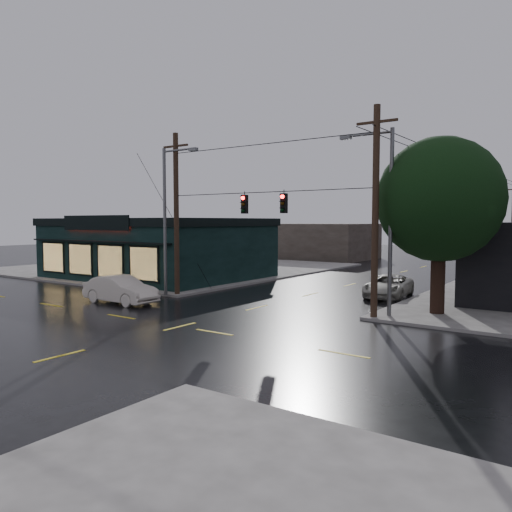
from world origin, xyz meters
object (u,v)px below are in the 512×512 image
Objects in this scene: utility_pole_ne at (374,320)px; suv_silver at (388,286)px; corner_tree at (440,200)px; utility_pole_nw at (177,296)px; sedan_cream at (120,290)px.

utility_pole_ne is 7.64m from suv_silver.
utility_pole_nw is at bearing -169.87° from corner_tree.
sedan_cream is at bearing -101.05° from utility_pole_nw.
utility_pole_nw and utility_pole_ne have the same top height.
utility_pole_ne is at bearing -129.18° from corner_tree.
utility_pole_nw is 1.00× the size of utility_pole_ne.
utility_pole_nw is 4.00m from sedan_cream.
utility_pole_ne is at bearing 0.00° from utility_pole_nw.
utility_pole_nw is at bearing -153.35° from suv_silver.
utility_pole_nw is 13.00m from utility_pole_ne.
utility_pole_nw is 2.11× the size of sedan_cream.
utility_pole_nw is 13.24m from suv_silver.
utility_pole_ne reaches higher than suv_silver.
corner_tree is 8.04m from suv_silver.
sedan_cream is at bearing -157.64° from corner_tree.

